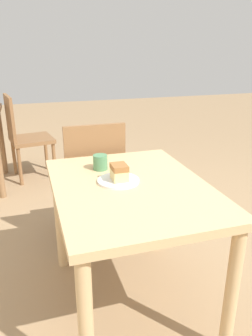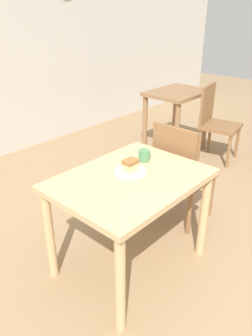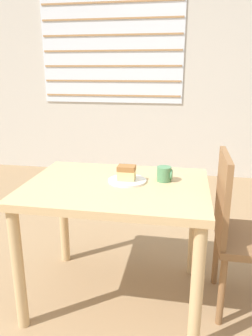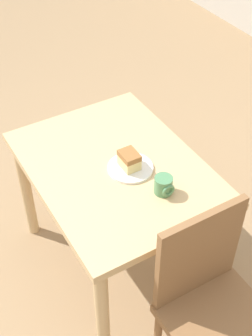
{
  "view_description": "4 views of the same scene",
  "coord_description": "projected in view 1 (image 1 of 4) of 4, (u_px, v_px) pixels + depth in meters",
  "views": [
    {
      "loc": [
        -1.5,
        0.98,
        1.35
      ],
      "look_at": [
        -0.08,
        0.54,
        0.79
      ],
      "focal_mm": 35.0,
      "sensor_mm": 36.0,
      "label": 1
    },
    {
      "loc": [
        -1.5,
        -0.7,
        1.69
      ],
      "look_at": [
        -0.05,
        0.61,
        0.72
      ],
      "focal_mm": 35.0,
      "sensor_mm": 36.0,
      "label": 2
    },
    {
      "loc": [
        0.24,
        -1.11,
        1.31
      ],
      "look_at": [
        -0.07,
        0.6,
        0.78
      ],
      "focal_mm": 35.0,
      "sensor_mm": 36.0,
      "label": 3
    },
    {
      "loc": [
        1.29,
        -0.24,
        2.15
      ],
      "look_at": [
        -0.06,
        0.55,
        0.72
      ],
      "focal_mm": 50.0,
      "sensor_mm": 36.0,
      "label": 4
    }
  ],
  "objects": [
    {
      "name": "plate",
      "position": [
        118.0,
        181.0,
        1.63
      ],
      "size": [
        0.21,
        0.21,
        0.01
      ],
      "color": "white",
      "rests_on": "dining_table_near"
    },
    {
      "name": "cake_slice",
      "position": [
        119.0,
        172.0,
        1.61
      ],
      "size": [
        0.1,
        0.07,
        0.08
      ],
      "color": "#E0C67F",
      "rests_on": "plate"
    },
    {
      "name": "chair_far_corner",
      "position": [
        24.0,
        135.0,
        3.4
      ],
      "size": [
        0.48,
        0.48,
        0.89
      ],
      "rotation": [
        0.0,
        0.0,
        0.17
      ],
      "color": "brown",
      "rests_on": "ground_plane"
    },
    {
      "name": "chair_near_window",
      "position": [
        93.0,
        179.0,
        2.28
      ],
      "size": [
        0.41,
        0.41,
        0.89
      ],
      "rotation": [
        0.0,
        0.0,
        1.57
      ],
      "color": "brown",
      "rests_on": "ground_plane"
    },
    {
      "name": "ground_plane",
      "position": [
        203.0,
        271.0,
        2.09
      ],
      "size": [
        14.0,
        14.0,
        0.0
      ],
      "primitive_type": "plane",
      "color": "#997A56"
    },
    {
      "name": "coffee_mug",
      "position": [
        100.0,
        162.0,
        1.78
      ],
      "size": [
        0.09,
        0.08,
        0.08
      ],
      "color": "#4C8456",
      "rests_on": "dining_table_near"
    },
    {
      "name": "dining_table_near",
      "position": [
        131.0,
        205.0,
        1.63
      ],
      "size": [
        0.98,
        0.74,
        0.71
      ],
      "color": "tan",
      "rests_on": "ground_plane"
    }
  ]
}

